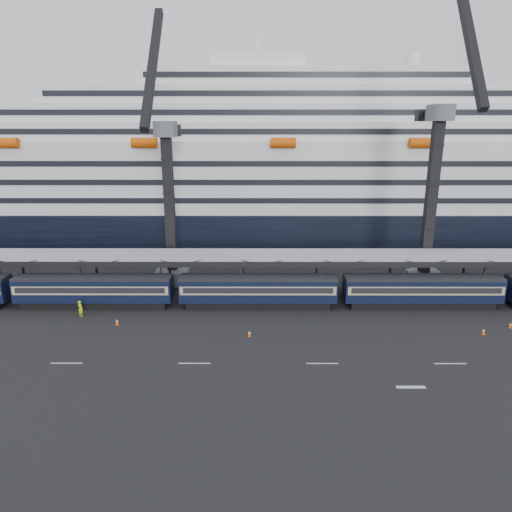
% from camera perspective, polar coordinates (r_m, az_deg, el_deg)
% --- Properties ---
extents(ground, '(260.00, 260.00, 0.00)m').
position_cam_1_polar(ground, '(48.10, 10.02, -10.76)').
color(ground, black).
rests_on(ground, ground).
extents(lane_markings, '(111.00, 4.27, 0.02)m').
position_cam_1_polar(lane_markings, '(45.80, 21.53, -13.16)').
color(lane_markings, beige).
rests_on(lane_markings, ground).
extents(train, '(133.05, 3.00, 4.05)m').
position_cam_1_polar(train, '(55.81, 3.70, -4.22)').
color(train, black).
rests_on(train, ground).
extents(canopy, '(130.00, 6.25, 5.53)m').
position_cam_1_polar(canopy, '(59.11, 8.02, -0.07)').
color(canopy, gray).
rests_on(canopy, ground).
extents(cruise_ship, '(214.09, 28.84, 34.00)m').
position_cam_1_polar(cruise_ship, '(89.00, 4.74, 10.08)').
color(cruise_ship, black).
rests_on(cruise_ship, ground).
extents(crane_dark_near, '(4.50, 17.75, 35.08)m').
position_cam_1_polar(crane_dark_near, '(62.73, -10.87, 6.98)').
color(crane_dark_near, '#4C4F54').
rests_on(crane_dark_near, ground).
extents(crane_dark_mid, '(4.50, 18.24, 39.64)m').
position_cam_1_polar(crane_dark_mid, '(64.67, 21.28, 7.73)').
color(crane_dark_mid, '#4C4F54').
rests_on(crane_dark_mid, ground).
extents(worker, '(0.85, 0.77, 1.95)m').
position_cam_1_polar(worker, '(57.07, -21.10, -6.16)').
color(worker, '#CBE10B').
rests_on(worker, ground).
extents(traffic_cone_c, '(0.40, 0.40, 0.81)m').
position_cam_1_polar(traffic_cone_c, '(53.66, -16.98, -7.85)').
color(traffic_cone_c, '#D64B06').
rests_on(traffic_cone_c, ground).
extents(traffic_cone_d, '(0.38, 0.38, 0.76)m').
position_cam_1_polar(traffic_cone_d, '(48.77, -0.84, -9.62)').
color(traffic_cone_d, '#D64B06').
rests_on(traffic_cone_d, ground).
extents(traffic_cone_e, '(0.35, 0.35, 0.70)m').
position_cam_1_polar(traffic_cone_e, '(57.94, 29.22, -7.53)').
color(traffic_cone_e, '#D64B06').
rests_on(traffic_cone_e, ground).
extents(traffic_cone_f, '(0.37, 0.37, 0.74)m').
position_cam_1_polar(traffic_cone_f, '(54.91, 26.58, -8.40)').
color(traffic_cone_f, '#D64B06').
rests_on(traffic_cone_f, ground).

